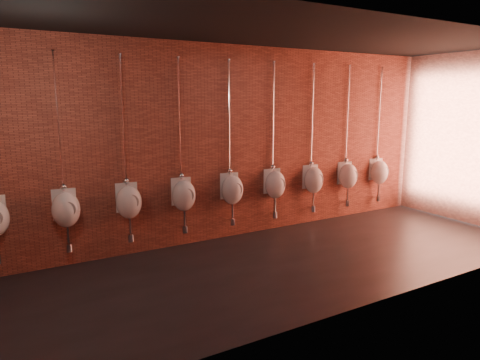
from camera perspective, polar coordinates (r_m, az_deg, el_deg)
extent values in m
plane|color=black|center=(6.32, 5.98, -11.00)|extent=(8.50, 8.50, 0.00)
cube|color=black|center=(5.93, 6.62, 19.08)|extent=(8.50, 3.00, 0.04)
cube|color=#9D4C39|center=(7.17, -0.80, 4.88)|extent=(8.50, 0.04, 3.20)
cube|color=#9D4C39|center=(4.80, 16.88, 1.47)|extent=(8.50, 0.04, 3.20)
cube|color=#9D4C39|center=(9.08, 28.61, 4.81)|extent=(0.04, 3.00, 3.20)
ellipsoid|color=white|center=(6.32, -22.18, -3.68)|extent=(0.42, 0.38, 0.49)
cube|color=white|center=(6.43, -22.36, -3.01)|extent=(0.32, 0.09, 0.44)
cylinder|color=#9A9A9A|center=(6.19, -22.04, -3.68)|extent=(0.22, 0.05, 0.22)
cylinder|color=silver|center=(6.25, -23.08, 7.03)|extent=(0.03, 0.03, 1.86)
sphere|color=silver|center=(6.34, -22.49, -0.82)|extent=(0.09, 0.09, 0.09)
cylinder|color=silver|center=(6.27, -23.72, 15.51)|extent=(0.06, 0.06, 0.01)
cylinder|color=silver|center=(6.41, -21.97, -6.60)|extent=(0.04, 0.04, 0.30)
cylinder|color=silver|center=(6.47, -21.83, -8.38)|extent=(0.09, 0.09, 0.12)
cylinder|color=silver|center=(6.55, -21.94, -8.16)|extent=(0.04, 0.16, 0.04)
ellipsoid|color=white|center=(6.48, -14.58, -2.88)|extent=(0.42, 0.38, 0.49)
cube|color=white|center=(6.58, -14.89, -2.24)|extent=(0.32, 0.09, 0.44)
cylinder|color=#9A9A9A|center=(6.36, -14.30, -2.85)|extent=(0.22, 0.05, 0.22)
cylinder|color=silver|center=(6.41, -15.33, 7.58)|extent=(0.03, 0.03, 1.86)
sphere|color=silver|center=(6.50, -14.93, -0.09)|extent=(0.09, 0.09, 0.09)
cylinder|color=silver|center=(6.43, -15.75, 15.86)|extent=(0.06, 0.06, 0.01)
cylinder|color=silver|center=(6.57, -14.44, -5.73)|extent=(0.04, 0.04, 0.30)
cylinder|color=silver|center=(6.63, -14.36, -7.47)|extent=(0.09, 0.09, 0.12)
cylinder|color=silver|center=(6.70, -14.55, -7.28)|extent=(0.04, 0.16, 0.04)
ellipsoid|color=white|center=(6.75, -7.48, -2.08)|extent=(0.42, 0.38, 0.49)
cube|color=white|center=(6.85, -7.88, -1.48)|extent=(0.32, 0.09, 0.44)
cylinder|color=#9A9A9A|center=(6.63, -7.08, -2.04)|extent=(0.22, 0.05, 0.22)
cylinder|color=silver|center=(6.68, -8.07, 7.97)|extent=(0.03, 0.03, 1.86)
sphere|color=silver|center=(6.77, -7.84, 0.60)|extent=(0.09, 0.09, 0.09)
cylinder|color=silver|center=(6.70, -8.28, 15.92)|extent=(0.06, 0.06, 0.01)
cylinder|color=silver|center=(6.83, -7.41, -4.83)|extent=(0.04, 0.04, 0.30)
cylinder|color=silver|center=(6.89, -7.37, -6.51)|extent=(0.09, 0.09, 0.12)
cylinder|color=silver|center=(6.96, -7.63, -6.34)|extent=(0.04, 0.16, 0.04)
ellipsoid|color=white|center=(7.11, -1.02, -1.32)|extent=(0.42, 0.38, 0.49)
cube|color=white|center=(7.21, -1.49, -0.76)|extent=(0.32, 0.09, 0.44)
cylinder|color=#9A9A9A|center=(7.00, -0.53, -1.27)|extent=(0.22, 0.05, 0.22)
cylinder|color=silver|center=(7.05, -1.46, 8.21)|extent=(0.03, 0.03, 1.86)
sphere|color=silver|center=(7.14, -1.39, 1.22)|extent=(0.09, 0.09, 0.09)
cylinder|color=silver|center=(7.07, -1.49, 15.75)|extent=(0.06, 0.06, 0.01)
cylinder|color=silver|center=(7.19, -1.01, -3.94)|extent=(0.04, 0.04, 0.30)
cylinder|color=silver|center=(7.25, -1.00, -5.55)|extent=(0.09, 0.09, 0.12)
cylinder|color=silver|center=(7.32, -1.31, -5.39)|extent=(0.04, 0.16, 0.04)
ellipsoid|color=white|center=(7.56, 4.74, -0.63)|extent=(0.42, 0.38, 0.49)
cube|color=white|center=(7.65, 4.23, -0.11)|extent=(0.32, 0.09, 0.44)
cylinder|color=#9A9A9A|center=(7.45, 5.29, -0.57)|extent=(0.22, 0.05, 0.22)
cylinder|color=silver|center=(7.50, 4.43, 8.34)|extent=(0.03, 0.03, 1.86)
sphere|color=silver|center=(7.58, 4.38, 1.75)|extent=(0.09, 0.09, 0.09)
cylinder|color=silver|center=(7.52, 4.54, 15.42)|extent=(0.06, 0.06, 0.01)
cylinder|color=silver|center=(7.63, 4.70, -3.11)|extent=(0.04, 0.04, 0.30)
cylinder|color=silver|center=(7.69, 4.68, -4.63)|extent=(0.09, 0.09, 0.12)
cylinder|color=silver|center=(7.75, 4.34, -4.49)|extent=(0.04, 0.16, 0.04)
ellipsoid|color=white|center=(8.07, 9.82, -0.02)|extent=(0.42, 0.38, 0.49)
cube|color=white|center=(8.16, 9.28, 0.46)|extent=(0.32, 0.09, 0.44)
cylinder|color=#9A9A9A|center=(7.98, 10.39, 0.04)|extent=(0.22, 0.05, 0.22)
cylinder|color=silver|center=(8.02, 9.62, 8.37)|extent=(0.03, 0.03, 1.86)
sphere|color=silver|center=(8.09, 9.47, 2.21)|extent=(0.09, 0.09, 0.09)
cylinder|color=silver|center=(8.04, 9.83, 15.00)|extent=(0.06, 0.06, 0.01)
cylinder|color=silver|center=(8.14, 9.74, -2.35)|extent=(0.04, 0.04, 0.30)
cylinder|color=silver|center=(8.19, 9.69, -3.78)|extent=(0.09, 0.09, 0.12)
cylinder|color=silver|center=(8.25, 9.33, -3.66)|extent=(0.04, 0.16, 0.04)
ellipsoid|color=white|center=(8.65, 14.25, 0.52)|extent=(0.42, 0.38, 0.49)
cube|color=white|center=(8.72, 13.71, 0.96)|extent=(0.32, 0.09, 0.44)
cylinder|color=#9A9A9A|center=(8.55, 14.83, 0.58)|extent=(0.22, 0.05, 0.22)
cylinder|color=silver|center=(8.60, 14.13, 8.35)|extent=(0.03, 0.03, 1.86)
sphere|color=silver|center=(8.66, 13.92, 2.60)|extent=(0.09, 0.09, 0.09)
cylinder|color=silver|center=(8.61, 14.43, 14.53)|extent=(0.06, 0.06, 0.01)
cylinder|color=silver|center=(8.71, 14.15, -1.66)|extent=(0.04, 0.04, 0.30)
cylinder|color=silver|center=(8.76, 14.08, -3.00)|extent=(0.09, 0.09, 0.12)
cylinder|color=silver|center=(8.81, 13.72, -2.90)|extent=(0.04, 0.16, 0.04)
ellipsoid|color=white|center=(9.26, 18.11, 0.98)|extent=(0.42, 0.38, 0.49)
cube|color=white|center=(9.34, 17.57, 1.39)|extent=(0.32, 0.09, 0.44)
cylinder|color=#9A9A9A|center=(9.18, 18.69, 1.04)|extent=(0.22, 0.05, 0.22)
cylinder|color=silver|center=(9.22, 18.07, 8.29)|extent=(0.03, 0.03, 1.86)
sphere|color=silver|center=(9.28, 17.80, 2.93)|extent=(0.09, 0.09, 0.09)
cylinder|color=silver|center=(9.23, 18.41, 14.05)|extent=(0.06, 0.06, 0.01)
cylinder|color=silver|center=(9.32, 17.99, -1.06)|extent=(0.04, 0.04, 0.30)
cylinder|color=silver|center=(9.37, 17.92, -2.31)|extent=(0.09, 0.09, 0.12)
cylinder|color=silver|center=(9.42, 17.55, -2.22)|extent=(0.04, 0.16, 0.04)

